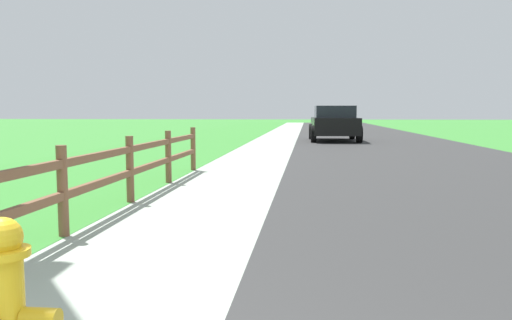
% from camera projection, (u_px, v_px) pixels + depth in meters
% --- Properties ---
extents(ground_plane, '(120.00, 120.00, 0.00)m').
position_uv_depth(ground_plane, '(298.00, 138.00, 25.60)').
color(ground_plane, '#398733').
extents(road_asphalt, '(7.00, 66.00, 0.01)m').
position_uv_depth(road_asphalt, '(364.00, 136.00, 27.22)').
color(road_asphalt, '#313131').
rests_on(road_asphalt, ground).
extents(curb_concrete, '(6.00, 66.00, 0.01)m').
position_uv_depth(curb_concrete, '(244.00, 135.00, 27.88)').
color(curb_concrete, '#A2AFA0').
rests_on(curb_concrete, ground).
extents(grass_verge, '(5.00, 66.00, 0.00)m').
position_uv_depth(grass_verge, '(217.00, 135.00, 28.03)').
color(grass_verge, '#398733').
rests_on(grass_verge, ground).
extents(fire_hydrant, '(0.49, 0.41, 0.85)m').
position_uv_depth(fire_hydrant, '(3.00, 313.00, 2.25)').
color(fire_hydrant, yellow).
rests_on(fire_hydrant, ground).
extents(rail_fence, '(0.11, 10.22, 0.96)m').
position_uv_depth(rail_fence, '(101.00, 172.00, 6.29)').
color(rail_fence, brown).
rests_on(rail_fence, ground).
extents(parked_suv_black, '(2.24, 4.31, 1.56)m').
position_uv_depth(parked_suv_black, '(334.00, 123.00, 22.71)').
color(parked_suv_black, black).
rests_on(parked_suv_black, ground).
extents(parked_car_beige, '(2.04, 4.41, 1.52)m').
position_uv_depth(parked_car_beige, '(331.00, 120.00, 33.44)').
color(parked_car_beige, '#C6B793').
rests_on(parked_car_beige, ground).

